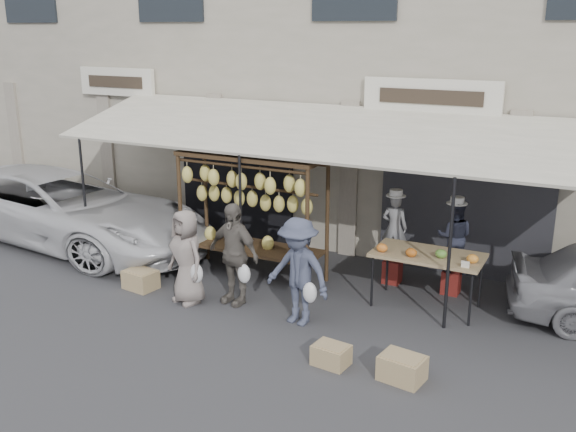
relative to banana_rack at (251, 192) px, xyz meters
name	(u,v)px	position (x,y,z in m)	size (l,w,h in m)	color
ground_plane	(260,324)	(1.06, -1.58, -1.57)	(90.00, 90.00, 0.00)	#2D2D30
shophouse	(403,58)	(1.05, 4.91, 2.08)	(24.00, 6.15, 7.30)	#ACA18F
awning	(325,133)	(1.06, 0.70, 1.00)	(10.00, 2.35, 2.92)	beige
banana_rack	(251,192)	(0.00, 0.00, 0.00)	(2.60, 0.90, 2.24)	black
produce_table	(428,256)	(3.10, 0.15, -0.70)	(1.70, 0.90, 1.04)	tan
vendor_left	(394,228)	(2.30, 0.92, -0.56)	(0.43, 0.29, 1.19)	slate
vendor_right	(455,237)	(3.33, 0.91, -0.57)	(0.58, 0.45, 1.20)	#222434
customer_left	(187,257)	(-0.39, -1.38, -0.80)	(0.76, 0.49, 1.55)	gray
customer_mid	(233,254)	(0.29, -1.06, -0.73)	(0.98, 0.41, 1.67)	#615A52
customer_right	(298,272)	(1.54, -1.26, -0.74)	(1.06, 0.61, 1.65)	#40465B
stool_left	(392,271)	(2.30, 0.92, -1.36)	(0.29, 0.29, 0.41)	maroon
stool_right	(451,282)	(3.33, 0.91, -1.37)	(0.28, 0.28, 0.40)	maroon
crate_near_a	(331,355)	(2.49, -2.19, -1.43)	(0.46, 0.35, 0.27)	tan
crate_near_b	(402,368)	(3.45, -2.14, -1.41)	(0.54, 0.41, 0.32)	tan
crate_far	(141,279)	(-1.43, -1.31, -1.41)	(0.53, 0.41, 0.32)	tan
van	(56,190)	(-4.71, 0.04, -0.51)	(2.35, 5.10, 2.13)	silver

